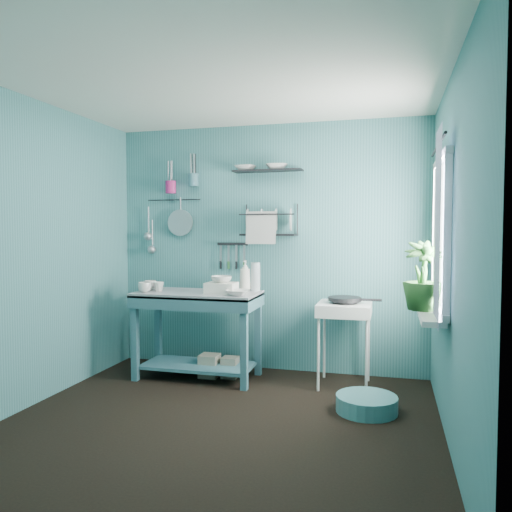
% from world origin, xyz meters
% --- Properties ---
extents(floor, '(3.20, 3.20, 0.00)m').
position_xyz_m(floor, '(0.00, 0.00, 0.00)').
color(floor, black).
rests_on(floor, ground).
extents(ceiling, '(3.20, 3.20, 0.00)m').
position_xyz_m(ceiling, '(0.00, 0.00, 2.50)').
color(ceiling, silver).
rests_on(ceiling, ground).
extents(wall_back, '(3.20, 0.00, 3.20)m').
position_xyz_m(wall_back, '(0.00, 1.50, 1.25)').
color(wall_back, '#3B7679').
rests_on(wall_back, ground).
extents(wall_front, '(3.20, 0.00, 3.20)m').
position_xyz_m(wall_front, '(0.00, -1.50, 1.25)').
color(wall_front, '#3B7679').
rests_on(wall_front, ground).
extents(wall_left, '(0.00, 3.00, 3.00)m').
position_xyz_m(wall_left, '(-1.60, 0.00, 1.25)').
color(wall_left, '#3B7679').
rests_on(wall_left, ground).
extents(wall_right, '(0.00, 3.00, 3.00)m').
position_xyz_m(wall_right, '(1.60, 0.00, 1.25)').
color(wall_right, '#3B7679').
rests_on(wall_right, ground).
extents(work_counter, '(1.23, 0.69, 0.84)m').
position_xyz_m(work_counter, '(-0.58, 1.01, 0.42)').
color(work_counter, '#376975').
rests_on(work_counter, floor).
extents(mug_left, '(0.12, 0.12, 0.10)m').
position_xyz_m(mug_left, '(-1.06, 0.85, 0.88)').
color(mug_left, silver).
rests_on(mug_left, work_counter).
extents(mug_mid, '(0.14, 0.14, 0.09)m').
position_xyz_m(mug_mid, '(-0.96, 0.95, 0.88)').
color(mug_mid, silver).
rests_on(mug_mid, work_counter).
extents(mug_right, '(0.17, 0.17, 0.10)m').
position_xyz_m(mug_right, '(-1.08, 1.01, 0.88)').
color(mug_right, silver).
rests_on(mug_right, work_counter).
extents(wash_tub, '(0.28, 0.22, 0.10)m').
position_xyz_m(wash_tub, '(-0.33, 0.99, 0.89)').
color(wash_tub, silver).
rests_on(wash_tub, work_counter).
extents(tub_bowl, '(0.20, 0.20, 0.06)m').
position_xyz_m(tub_bowl, '(-0.33, 0.99, 0.97)').
color(tub_bowl, silver).
rests_on(tub_bowl, wash_tub).
extents(soap_bottle, '(0.11, 0.12, 0.30)m').
position_xyz_m(soap_bottle, '(-0.16, 1.21, 0.99)').
color(soap_bottle, silver).
rests_on(soap_bottle, work_counter).
extents(water_bottle, '(0.09, 0.09, 0.28)m').
position_xyz_m(water_bottle, '(-0.06, 1.23, 0.98)').
color(water_bottle, silver).
rests_on(water_bottle, work_counter).
extents(counter_bowl, '(0.22, 0.22, 0.05)m').
position_xyz_m(counter_bowl, '(-0.13, 0.86, 0.86)').
color(counter_bowl, silver).
rests_on(counter_bowl, work_counter).
extents(hotplate_stand, '(0.50, 0.50, 0.77)m').
position_xyz_m(hotplate_stand, '(0.82, 1.12, 0.38)').
color(hotplate_stand, silver).
rests_on(hotplate_stand, floor).
extents(frying_pan, '(0.30, 0.30, 0.03)m').
position_xyz_m(frying_pan, '(0.82, 1.12, 0.80)').
color(frying_pan, black).
rests_on(frying_pan, hotplate_stand).
extents(knife_strip, '(0.32, 0.06, 0.03)m').
position_xyz_m(knife_strip, '(-0.37, 1.47, 1.29)').
color(knife_strip, black).
rests_on(knife_strip, wall_back).
extents(dish_rack, '(0.56, 0.26, 0.32)m').
position_xyz_m(dish_rack, '(0.04, 1.37, 1.54)').
color(dish_rack, black).
rests_on(dish_rack, wall_back).
extents(upper_shelf, '(0.70, 0.19, 0.01)m').
position_xyz_m(upper_shelf, '(0.02, 1.40, 2.02)').
color(upper_shelf, black).
rests_on(upper_shelf, wall_back).
extents(shelf_bowl_left, '(0.23, 0.23, 0.05)m').
position_xyz_m(shelf_bowl_left, '(-0.21, 1.40, 2.04)').
color(shelf_bowl_left, silver).
rests_on(shelf_bowl_left, upper_shelf).
extents(shelf_bowl_right, '(0.25, 0.25, 0.05)m').
position_xyz_m(shelf_bowl_right, '(0.11, 1.40, 2.10)').
color(shelf_bowl_right, silver).
rests_on(shelf_bowl_right, upper_shelf).
extents(utensil_cup_magenta, '(0.11, 0.11, 0.13)m').
position_xyz_m(utensil_cup_magenta, '(-1.04, 1.42, 1.89)').
color(utensil_cup_magenta, '#B02065').
rests_on(utensil_cup_magenta, wall_back).
extents(utensil_cup_teal, '(0.11, 0.11, 0.13)m').
position_xyz_m(utensil_cup_teal, '(-0.78, 1.42, 1.95)').
color(utensil_cup_teal, '#386A75').
rests_on(utensil_cup_teal, wall_back).
extents(colander, '(0.28, 0.03, 0.28)m').
position_xyz_m(colander, '(-0.94, 1.45, 1.51)').
color(colander, '#A6A9AF').
rests_on(colander, wall_back).
extents(ladle_outer, '(0.01, 0.01, 0.30)m').
position_xyz_m(ladle_outer, '(-1.32, 1.46, 1.53)').
color(ladle_outer, '#A6A9AF').
rests_on(ladle_outer, wall_back).
extents(ladle_inner, '(0.01, 0.01, 0.30)m').
position_xyz_m(ladle_inner, '(-1.28, 1.46, 1.39)').
color(ladle_inner, '#A6A9AF').
rests_on(ladle_inner, wall_back).
extents(hook_rail, '(0.60, 0.01, 0.01)m').
position_xyz_m(hook_rail, '(-1.03, 1.47, 1.75)').
color(hook_rail, black).
rests_on(hook_rail, wall_back).
extents(window_glass, '(0.00, 1.10, 1.10)m').
position_xyz_m(window_glass, '(1.59, 0.45, 1.40)').
color(window_glass, white).
rests_on(window_glass, wall_right).
extents(windowsill, '(0.16, 0.95, 0.04)m').
position_xyz_m(windowsill, '(1.50, 0.45, 0.81)').
color(windowsill, silver).
rests_on(windowsill, wall_right).
extents(curtain, '(0.00, 1.35, 1.35)m').
position_xyz_m(curtain, '(1.52, 0.15, 1.45)').
color(curtain, silver).
rests_on(curtain, wall_right).
extents(curtain_rod, '(0.02, 1.05, 0.02)m').
position_xyz_m(curtain_rod, '(1.54, 0.45, 2.05)').
color(curtain_rod, black).
rests_on(curtain_rod, wall_right).
extents(potted_plant, '(0.34, 0.34, 0.52)m').
position_xyz_m(potted_plant, '(1.45, 0.47, 1.09)').
color(potted_plant, '#265A24').
rests_on(potted_plant, windowsill).
extents(storage_tin_large, '(0.18, 0.18, 0.22)m').
position_xyz_m(storage_tin_large, '(-0.48, 1.06, 0.11)').
color(storage_tin_large, gray).
rests_on(storage_tin_large, floor).
extents(storage_tin_small, '(0.15, 0.15, 0.20)m').
position_xyz_m(storage_tin_small, '(-0.28, 1.09, 0.10)').
color(storage_tin_small, gray).
rests_on(storage_tin_small, floor).
extents(floor_basin, '(0.48, 0.48, 0.13)m').
position_xyz_m(floor_basin, '(1.05, 0.49, 0.07)').
color(floor_basin, teal).
rests_on(floor_basin, floor).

